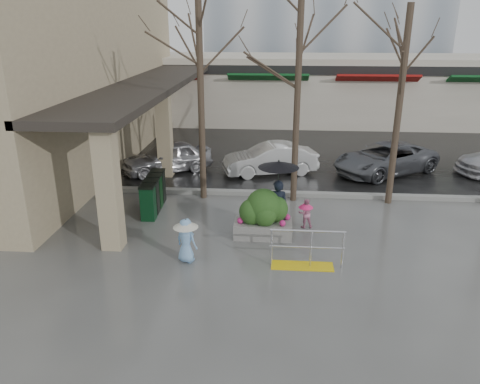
# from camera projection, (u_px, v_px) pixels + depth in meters

# --- Properties ---
(ground) EXTENTS (120.00, 120.00, 0.00)m
(ground) POSITION_uv_depth(u_px,v_px,m) (254.00, 244.00, 13.29)
(ground) COLOR #51514F
(ground) RESTS_ON ground
(street_asphalt) EXTENTS (120.00, 36.00, 0.01)m
(street_asphalt) POSITION_uv_depth(u_px,v_px,m) (269.00, 109.00, 33.90)
(street_asphalt) COLOR black
(street_asphalt) RESTS_ON ground
(curb) EXTENTS (120.00, 0.30, 0.15)m
(curb) POSITION_uv_depth(u_px,v_px,m) (260.00, 193.00, 17.01)
(curb) COLOR gray
(curb) RESTS_ON ground
(near_building) EXTENTS (6.00, 18.00, 8.00)m
(near_building) POSITION_uv_depth(u_px,v_px,m) (56.00, 70.00, 20.08)
(near_building) COLOR tan
(near_building) RESTS_ON ground
(canopy_slab) EXTENTS (2.80, 18.00, 0.25)m
(canopy_slab) POSITION_uv_depth(u_px,v_px,m) (152.00, 80.00, 19.90)
(canopy_slab) COLOR #2D2823
(canopy_slab) RESTS_ON pillar_front
(pillar_front) EXTENTS (0.55, 0.55, 3.50)m
(pillar_front) POSITION_uv_depth(u_px,v_px,m) (109.00, 188.00, 12.51)
(pillar_front) COLOR tan
(pillar_front) RESTS_ON ground
(pillar_back) EXTENTS (0.55, 0.55, 3.50)m
(pillar_back) POSITION_uv_depth(u_px,v_px,m) (165.00, 134.00, 18.60)
(pillar_back) COLOR tan
(pillar_back) RESTS_ON ground
(storefront_row) EXTENTS (34.00, 6.74, 4.00)m
(storefront_row) POSITION_uv_depth(u_px,v_px,m) (301.00, 88.00, 29.28)
(storefront_row) COLOR beige
(storefront_row) RESTS_ON ground
(handrail) EXTENTS (1.90, 0.50, 1.03)m
(handrail) POSITION_uv_depth(u_px,v_px,m) (305.00, 253.00, 11.94)
(handrail) COLOR yellow
(handrail) RESTS_ON ground
(tree_west) EXTENTS (3.20, 3.20, 6.80)m
(tree_west) POSITION_uv_depth(u_px,v_px,m) (200.00, 50.00, 15.07)
(tree_west) COLOR #382B21
(tree_west) RESTS_ON ground
(tree_midwest) EXTENTS (3.20, 3.20, 7.00)m
(tree_midwest) POSITION_uv_depth(u_px,v_px,m) (300.00, 46.00, 14.78)
(tree_midwest) COLOR #382B21
(tree_midwest) RESTS_ON ground
(tree_mideast) EXTENTS (3.20, 3.20, 6.50)m
(tree_mideast) POSITION_uv_depth(u_px,v_px,m) (405.00, 58.00, 14.67)
(tree_mideast) COLOR #382B21
(tree_mideast) RESTS_ON ground
(woman) EXTENTS (1.18, 1.18, 2.27)m
(woman) POSITION_uv_depth(u_px,v_px,m) (278.00, 191.00, 13.51)
(woman) COLOR black
(woman) RESTS_ON ground
(child_pink) EXTENTS (0.49, 0.46, 0.92)m
(child_pink) POSITION_uv_depth(u_px,v_px,m) (306.00, 212.00, 14.20)
(child_pink) COLOR pink
(child_pink) RESTS_ON ground
(child_blue) EXTENTS (0.69, 0.66, 1.20)m
(child_blue) POSITION_uv_depth(u_px,v_px,m) (186.00, 237.00, 12.09)
(child_blue) COLOR #7FB1E3
(child_blue) RESTS_ON ground
(planter) EXTENTS (1.68, 0.99, 1.47)m
(planter) POSITION_uv_depth(u_px,v_px,m) (264.00, 214.00, 13.54)
(planter) COLOR gray
(planter) RESTS_ON ground
(news_boxes) EXTENTS (0.55, 2.08, 1.15)m
(news_boxes) POSITION_uv_depth(u_px,v_px,m) (153.00, 194.00, 15.50)
(news_boxes) COLOR #0C361A
(news_boxes) RESTS_ON ground
(car_a) EXTENTS (3.93, 3.19, 1.26)m
(car_a) POSITION_uv_depth(u_px,v_px,m) (167.00, 157.00, 19.48)
(car_a) COLOR #A0A0A5
(car_a) RESTS_ON ground
(car_b) EXTENTS (4.05, 2.38, 1.26)m
(car_b) POSITION_uv_depth(u_px,v_px,m) (270.00, 159.00, 19.24)
(car_b) COLOR silver
(car_b) RESTS_ON ground
(car_c) EXTENTS (4.94, 4.24, 1.26)m
(car_c) POSITION_uv_depth(u_px,v_px,m) (385.00, 159.00, 19.29)
(car_c) COLOR slate
(car_c) RESTS_ON ground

